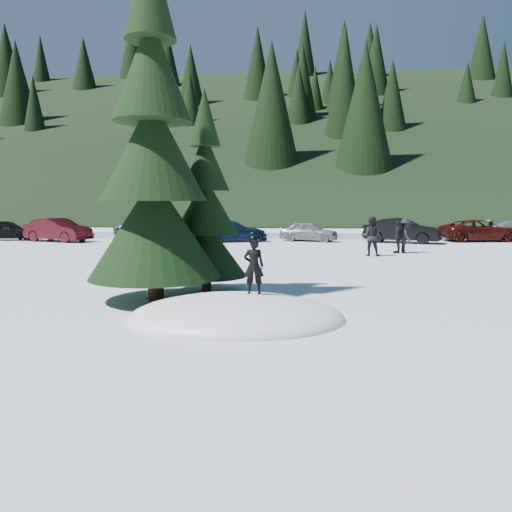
# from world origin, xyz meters

# --- Properties ---
(ground) EXTENTS (200.00, 200.00, 0.00)m
(ground) POSITION_xyz_m (0.00, 0.00, 0.00)
(ground) COLOR white
(ground) RESTS_ON ground
(snow_mound) EXTENTS (4.48, 3.52, 0.96)m
(snow_mound) POSITION_xyz_m (0.00, 0.00, 0.00)
(snow_mound) COLOR white
(snow_mound) RESTS_ON ground
(forest_hillside) EXTENTS (200.00, 60.00, 25.00)m
(forest_hillside) POSITION_xyz_m (0.00, 54.00, 12.50)
(forest_hillside) COLOR black
(forest_hillside) RESTS_ON ground
(spruce_tall) EXTENTS (3.20, 3.20, 8.60)m
(spruce_tall) POSITION_xyz_m (-2.20, 1.80, 3.32)
(spruce_tall) COLOR #301F10
(spruce_tall) RESTS_ON ground
(spruce_short) EXTENTS (2.20, 2.20, 5.37)m
(spruce_short) POSITION_xyz_m (-1.20, 3.20, 2.10)
(spruce_short) COLOR #301F10
(spruce_short) RESTS_ON ground
(child_skier) EXTENTS (0.44, 0.30, 1.16)m
(child_skier) POSITION_xyz_m (0.33, 0.29, 1.06)
(child_skier) COLOR black
(child_skier) RESTS_ON snow_mound
(adult_0) EXTENTS (0.99, 0.85, 1.76)m
(adult_0) POSITION_xyz_m (4.60, 12.60, 0.88)
(adult_0) COLOR black
(adult_0) RESTS_ON ground
(adult_1) EXTENTS (0.65, 0.99, 1.57)m
(adult_1) POSITION_xyz_m (6.04, 13.90, 0.78)
(adult_1) COLOR black
(adult_1) RESTS_ON ground
(adult_2) EXTENTS (0.75, 1.14, 1.65)m
(adult_2) POSITION_xyz_m (6.41, 14.09, 0.82)
(adult_2) COLOR black
(adult_2) RESTS_ON ground
(car_0) EXTENTS (4.02, 2.15, 1.30)m
(car_0) POSITION_xyz_m (-17.17, 20.31, 0.65)
(car_0) COLOR black
(car_0) RESTS_ON ground
(car_1) EXTENTS (4.60, 2.86, 1.43)m
(car_1) POSITION_xyz_m (-13.32, 19.48, 0.71)
(car_1) COLOR #36090F
(car_1) RESTS_ON ground
(car_2) EXTENTS (4.90, 2.93, 1.27)m
(car_2) POSITION_xyz_m (-8.15, 21.67, 0.64)
(car_2) COLOR #51535A
(car_2) RESTS_ON ground
(car_3) EXTENTS (4.81, 3.21, 1.29)m
(car_3) POSITION_xyz_m (-2.71, 20.20, 0.65)
(car_3) COLOR #0E1A33
(car_3) RESTS_ON ground
(car_4) EXTENTS (3.87, 2.48, 1.23)m
(car_4) POSITION_xyz_m (2.04, 20.98, 0.61)
(car_4) COLOR gray
(car_4) RESTS_ON ground
(car_5) EXTENTS (4.70, 3.02, 1.46)m
(car_5) POSITION_xyz_m (7.53, 20.16, 0.73)
(car_5) COLOR black
(car_5) RESTS_ON ground
(car_6) EXTENTS (5.06, 2.93, 1.33)m
(car_6) POSITION_xyz_m (12.58, 21.73, 0.66)
(car_6) COLOR #360D09
(car_6) RESTS_ON ground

